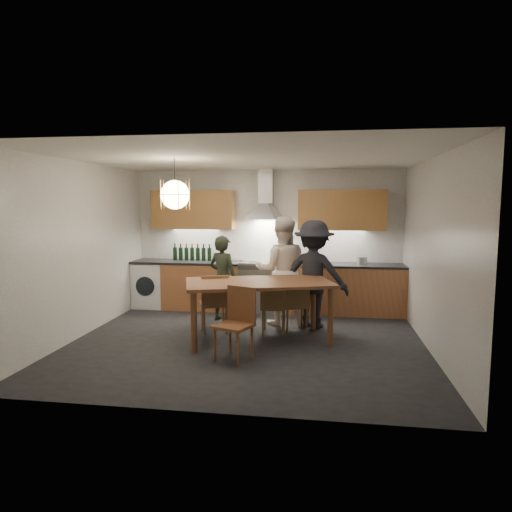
# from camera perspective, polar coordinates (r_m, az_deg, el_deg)

# --- Properties ---
(ground) EXTENTS (5.00, 5.00, 0.00)m
(ground) POSITION_cam_1_polar(r_m,az_deg,el_deg) (6.67, -1.11, -10.68)
(ground) COLOR black
(ground) RESTS_ON ground
(room_shell) EXTENTS (5.02, 4.52, 2.61)m
(room_shell) POSITION_cam_1_polar(r_m,az_deg,el_deg) (6.37, -1.15, 4.13)
(room_shell) COLOR white
(room_shell) RESTS_ON ground
(counter_run) EXTENTS (5.00, 0.62, 0.90)m
(counter_run) POSITION_cam_1_polar(r_m,az_deg,el_deg) (8.43, 1.25, -3.84)
(counter_run) COLOR #BD7748
(counter_run) RESTS_ON ground
(range_stove) EXTENTS (0.90, 0.60, 0.92)m
(range_stove) POSITION_cam_1_polar(r_m,az_deg,el_deg) (8.43, 1.08, -3.90)
(range_stove) COLOR silver
(range_stove) RESTS_ON ground
(wall_fixtures) EXTENTS (4.30, 0.54, 1.10)m
(wall_fixtures) POSITION_cam_1_polar(r_m,az_deg,el_deg) (8.41, 1.21, 5.88)
(wall_fixtures) COLOR tan
(wall_fixtures) RESTS_ON ground
(pendant_lamp) EXTENTS (0.43, 0.43, 0.70)m
(pendant_lamp) POSITION_cam_1_polar(r_m,az_deg,el_deg) (6.51, -10.09, 7.54)
(pendant_lamp) COLOR black
(pendant_lamp) RESTS_ON ground
(dining_table) EXTENTS (2.27, 1.59, 0.87)m
(dining_table) POSITION_cam_1_polar(r_m,az_deg,el_deg) (6.57, 0.36, -4.04)
(dining_table) COLOR brown
(dining_table) RESTS_ON ground
(chair_back_left) EXTENTS (0.53, 0.53, 0.91)m
(chair_back_left) POSITION_cam_1_polar(r_m,az_deg,el_deg) (6.98, -5.22, -5.50)
(chair_back_left) COLOR brown
(chair_back_left) RESTS_ON ground
(chair_back_mid) EXTENTS (0.38, 0.38, 0.83)m
(chair_back_mid) POSITION_cam_1_polar(r_m,az_deg,el_deg) (6.95, 2.17, -5.95)
(chair_back_mid) COLOR brown
(chair_back_mid) RESTS_ON ground
(chair_back_right) EXTENTS (0.46, 0.46, 0.82)m
(chair_back_right) POSITION_cam_1_polar(r_m,az_deg,el_deg) (7.07, 5.03, -5.76)
(chair_back_right) COLOR brown
(chair_back_right) RESTS_ON ground
(chair_front) EXTENTS (0.55, 0.55, 0.93)m
(chair_front) POSITION_cam_1_polar(r_m,az_deg,el_deg) (5.86, -2.36, -7.76)
(chair_front) COLOR brown
(chair_front) RESTS_ON ground
(person_left) EXTENTS (0.62, 0.53, 1.45)m
(person_left) POSITION_cam_1_polar(r_m,az_deg,el_deg) (7.69, -4.16, -2.82)
(person_left) COLOR black
(person_left) RESTS_ON ground
(person_mid) EXTENTS (0.93, 0.76, 1.77)m
(person_mid) POSITION_cam_1_polar(r_m,az_deg,el_deg) (7.46, 3.25, -1.86)
(person_mid) COLOR #F1DFCE
(person_mid) RESTS_ON ground
(person_right) EXTENTS (1.21, 0.83, 1.72)m
(person_right) POSITION_cam_1_polar(r_m,az_deg,el_deg) (7.30, 7.22, -2.30)
(person_right) COLOR black
(person_right) RESTS_ON ground
(mixing_bowl) EXTENTS (0.30, 0.30, 0.06)m
(mixing_bowl) POSITION_cam_1_polar(r_m,az_deg,el_deg) (8.29, 8.34, -0.73)
(mixing_bowl) COLOR #BCBDC0
(mixing_bowl) RESTS_ON counter_run
(stock_pot) EXTENTS (0.19, 0.19, 0.12)m
(stock_pot) POSITION_cam_1_polar(r_m,az_deg,el_deg) (8.35, 13.11, -0.57)
(stock_pot) COLOR #B5B5B8
(stock_pot) RESTS_ON counter_run
(wine_bottles) EXTENTS (0.75, 0.08, 0.32)m
(wine_bottles) POSITION_cam_1_polar(r_m,az_deg,el_deg) (8.73, -7.99, 0.48)
(wine_bottles) COLOR black
(wine_bottles) RESTS_ON counter_run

